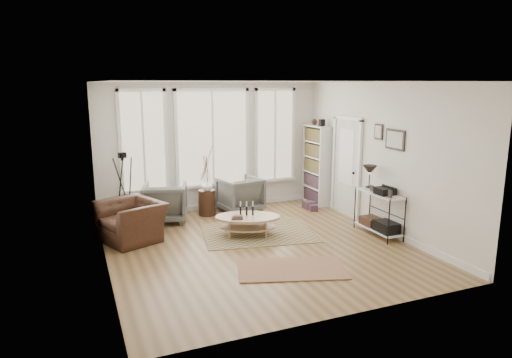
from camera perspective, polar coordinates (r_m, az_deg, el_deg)
name	(u,v)px	position (r m, az deg, el deg)	size (l,w,h in m)	color
room	(259,168)	(7.97, 0.36, 1.41)	(5.50, 5.54, 2.90)	olive
bay_window	(213,140)	(10.44, -5.43, 4.86)	(4.14, 0.12, 2.24)	#DDB48D
door	(346,165)	(10.19, 11.25, 1.75)	(0.09, 1.06, 2.22)	silver
bookcase	(317,165)	(11.05, 7.57, 1.78)	(0.31, 0.85, 2.06)	white
low_shelf	(379,209)	(9.07, 15.10, -3.65)	(0.38, 1.08, 1.30)	white
wall_art	(391,138)	(8.95, 16.48, 4.99)	(0.04, 0.88, 0.44)	black
rug_main	(258,233)	(9.00, 0.28, -6.71)	(2.13, 1.60, 0.01)	brown
rug_runner	(292,268)	(7.34, 4.46, -11.09)	(1.68, 0.94, 0.01)	brown
coffee_table	(247,220)	(8.75, -1.09, -5.20)	(1.43, 1.16, 0.57)	tan
armchair_left	(165,202)	(9.83, -11.27, -2.88)	(0.88, 0.90, 0.82)	#605F5B
armchair_right	(240,195)	(10.36, -2.02, -1.95)	(0.85, 0.88, 0.80)	#605F5B
side_table	(207,181)	(10.07, -6.21, -0.29)	(0.38, 0.38, 1.59)	#3B2318
vase	(207,186)	(10.02, -6.13, -0.84)	(0.22, 0.22, 0.22)	silver
accent_chair	(131,221)	(8.81, -15.35, -5.08)	(0.99, 1.13, 0.73)	#3B2318
tripod_camera	(124,192)	(9.67, -16.13, -1.60)	(0.53, 0.53, 1.52)	black
book_stack_near	(309,205)	(10.75, 6.60, -3.24)	(0.21, 0.26, 0.17)	maroon
book_stack_far	(313,208)	(10.58, 7.13, -3.57)	(0.18, 0.22, 0.14)	maroon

